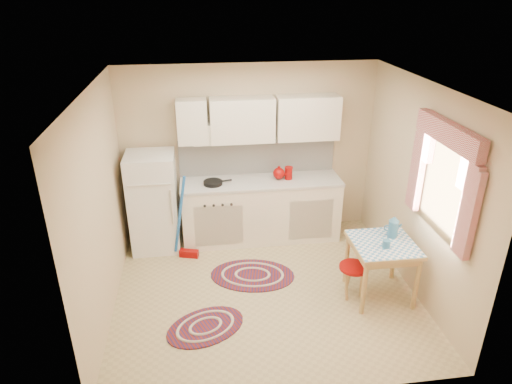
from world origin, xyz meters
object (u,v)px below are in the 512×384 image
(stool, at_px, (352,281))
(table, at_px, (380,269))
(base_cabinets, at_px, (261,211))
(fridge, at_px, (154,202))

(stool, bearing_deg, table, -4.07)
(base_cabinets, bearing_deg, table, -52.15)
(table, height_order, stool, table)
(base_cabinets, distance_m, table, 1.97)
(table, bearing_deg, base_cabinets, 127.85)
(base_cabinets, bearing_deg, fridge, -178.10)
(fridge, relative_size, base_cabinets, 0.62)
(fridge, distance_m, base_cabinets, 1.53)
(base_cabinets, relative_size, stool, 5.36)
(fridge, relative_size, stool, 3.33)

